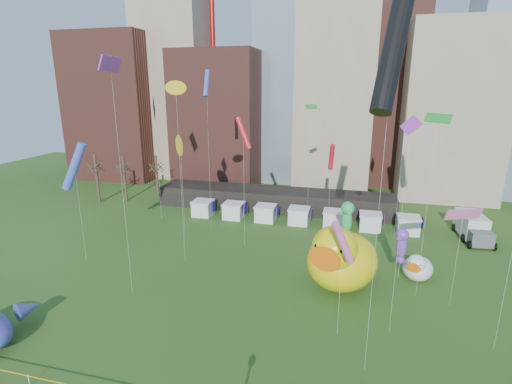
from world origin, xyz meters
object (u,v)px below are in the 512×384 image
(small_duck, at_px, (417,267))
(seahorse_green, at_px, (347,218))
(seahorse_purple, at_px, (402,243))
(big_duck, at_px, (341,258))
(box_truck, at_px, (472,227))

(small_duck, bearing_deg, seahorse_green, -178.46)
(seahorse_purple, bearing_deg, seahorse_green, 178.85)
(small_duck, height_order, seahorse_purple, seahorse_purple)
(small_duck, bearing_deg, big_duck, -134.14)
(big_duck, distance_m, small_duck, 8.79)
(small_duck, height_order, seahorse_green, seahorse_green)
(big_duck, relative_size, box_truck, 1.33)
(big_duck, xyz_separation_m, small_duck, (7.72, 3.78, -1.86))
(small_duck, relative_size, box_truck, 0.58)
(big_duck, height_order, seahorse_green, seahorse_green)
(big_duck, height_order, box_truck, big_duck)
(seahorse_green, height_order, box_truck, seahorse_green)
(big_duck, distance_m, seahorse_purple, 7.06)
(small_duck, relative_size, seahorse_green, 0.62)
(small_duck, xyz_separation_m, seahorse_purple, (-1.76, -0.05, 2.52))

